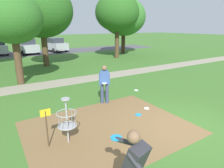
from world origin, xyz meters
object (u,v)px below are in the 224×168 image
tree_mid_center (124,17)px  tree_mid_right (41,11)px  frisbee_by_tee (147,108)px  parked_car_center_right (55,45)px  tree_far_center (12,19)px  player_throwing (104,82)px  parked_car_center_left (27,46)px  tree_near_left (117,13)px  frisbee_near_basket (136,90)px  frisbee_far_left (138,115)px  disc_golf_basket (65,120)px

tree_mid_center → tree_mid_right: (-10.44, -3.21, 0.10)m
frisbee_by_tee → parked_car_center_right: size_ratio=0.05×
tree_mid_center → parked_car_center_right: tree_mid_center is taller
tree_mid_center → tree_far_center: size_ratio=1.31×
player_throwing → parked_car_center_left: (-0.04, 19.37, -0.05)m
frisbee_by_tee → tree_near_left: 14.56m
tree_mid_center → parked_car_center_left: bearing=150.0°
frisbee_near_basket → tree_near_left: (5.39, 10.03, 4.66)m
tree_near_left → parked_car_center_right: 10.65m
frisbee_far_left → tree_mid_center: bearing=56.6°
disc_golf_basket → parked_car_center_right: (6.15, 21.85, 0.17)m
frisbee_near_basket → tree_mid_right: bearing=103.9°
tree_mid_right → parked_car_center_right: (3.65, 9.66, -3.60)m
tree_mid_center → player_throwing: bearing=-128.1°
disc_golf_basket → frisbee_by_tee: bearing=9.4°
parked_car_center_right → tree_mid_center: bearing=-43.5°
player_throwing → frisbee_by_tee: player_throwing is taller
tree_near_left → tree_mid_right: tree_mid_right is taller
frisbee_near_basket → frisbee_far_left: (-1.84, -2.41, 0.00)m
disc_golf_basket → tree_mid_center: 20.45m
parked_car_center_right → frisbee_near_basket: bearing=-93.9°
tree_near_left → tree_far_center: size_ratio=1.30×
tree_far_center → frisbee_by_tee: bearing=-60.2°
tree_near_left → tree_mid_center: size_ratio=0.99×
tree_mid_center → tree_mid_right: tree_mid_right is taller
tree_far_center → tree_mid_right: bearing=60.6°
frisbee_by_tee → tree_far_center: size_ratio=0.04×
frisbee_by_tee → tree_mid_center: bearing=58.0°
frisbee_far_left → tree_mid_right: 12.71m
tree_near_left → tree_far_center: 11.77m
player_throwing → tree_mid_center: size_ratio=0.26×
frisbee_by_tee → tree_mid_center: (9.25, 14.80, 4.41)m
tree_near_left → tree_far_center: (-10.43, -5.35, -0.97)m
player_throwing → parked_car_center_right: (3.63, 19.77, -0.05)m
disc_golf_basket → tree_near_left: bearing=51.3°
tree_mid_center → tree_mid_right: bearing=-162.9°
tree_mid_center → tree_mid_right: 10.93m
frisbee_near_basket → tree_mid_center: tree_mid_center is taller
frisbee_by_tee → frisbee_far_left: bearing=-157.0°
frisbee_near_basket → tree_mid_right: 10.75m
player_throwing → tree_mid_center: 17.27m
parked_car_center_left → tree_mid_center: bearing=-30.0°
player_throwing → parked_car_center_left: parked_car_center_left is taller
tree_mid_right → tree_far_center: tree_mid_right is taller
frisbee_far_left → frisbee_by_tee: bearing=23.0°
parked_car_center_left → parked_car_center_right: bearing=6.2°
disc_golf_basket → parked_car_center_left: bearing=83.4°
player_throwing → frisbee_near_basket: 2.60m
frisbee_near_basket → parked_car_center_left: parked_car_center_left is taller
tree_mid_right → frisbee_by_tee: bearing=-84.1°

